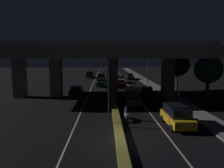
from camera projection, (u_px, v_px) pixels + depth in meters
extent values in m
plane|color=black|center=(120.00, 141.00, 15.88)|extent=(200.00, 200.00, 0.00)
cube|color=beige|center=(94.00, 82.00, 50.46)|extent=(0.12, 126.00, 0.00)
cube|color=beige|center=(126.00, 82.00, 50.68)|extent=(0.12, 126.00, 0.00)
cube|color=olive|center=(110.00, 82.00, 50.55)|extent=(0.68, 126.00, 0.38)
cube|color=slate|center=(154.00, 86.00, 43.88)|extent=(2.45, 126.00, 0.13)
cube|color=slate|center=(56.00, 78.00, 32.42)|extent=(1.59, 1.68, 5.81)
cube|color=slate|center=(168.00, 77.00, 32.91)|extent=(1.59, 1.68, 5.81)
cube|color=slate|center=(112.00, 77.00, 32.66)|extent=(1.59, 1.68, 5.81)
cube|color=slate|center=(20.00, 78.00, 32.26)|extent=(1.59, 1.68, 5.81)
cube|color=slate|center=(112.00, 53.00, 32.18)|extent=(31.98, 13.66, 1.59)
cube|color=#333335|center=(112.00, 44.00, 32.02)|extent=(31.98, 0.40, 0.90)
cylinder|color=black|center=(109.00, 94.00, 18.77)|extent=(0.14, 0.14, 5.77)
cube|color=black|center=(109.00, 68.00, 18.66)|extent=(0.30, 0.28, 0.95)
sphere|color=black|center=(109.00, 65.00, 18.77)|extent=(0.18, 0.18, 0.18)
sphere|color=yellow|center=(109.00, 68.00, 18.81)|extent=(0.18, 0.18, 0.18)
sphere|color=black|center=(109.00, 71.00, 18.85)|extent=(0.18, 0.18, 0.18)
cylinder|color=#2D2D30|center=(148.00, 65.00, 45.76)|extent=(0.18, 0.18, 8.23)
cylinder|color=#2D2D30|center=(145.00, 46.00, 45.23)|extent=(1.51, 0.10, 0.10)
ellipsoid|color=#F2B759|center=(141.00, 47.00, 45.22)|extent=(0.56, 0.32, 0.24)
cube|color=gold|center=(177.00, 119.00, 19.13)|extent=(1.85, 4.39, 0.73)
cube|color=black|center=(177.00, 110.00, 19.14)|extent=(1.62, 3.16, 0.78)
cylinder|color=black|center=(162.00, 118.00, 20.58)|extent=(0.20, 0.60, 0.59)
cylinder|color=black|center=(181.00, 118.00, 20.64)|extent=(0.20, 0.60, 0.59)
cylinder|color=black|center=(172.00, 128.00, 17.72)|extent=(0.20, 0.60, 0.59)
cylinder|color=black|center=(193.00, 128.00, 17.78)|extent=(0.20, 0.60, 0.59)
cube|color=red|center=(178.00, 127.00, 16.93)|extent=(0.18, 0.03, 0.11)
cube|color=red|center=(194.00, 126.00, 16.98)|extent=(0.18, 0.03, 0.11)
cube|color=black|center=(132.00, 99.00, 27.55)|extent=(1.81, 4.82, 0.75)
cube|color=black|center=(132.00, 92.00, 27.56)|extent=(1.58, 3.47, 0.98)
cylinder|color=black|center=(124.00, 100.00, 29.16)|extent=(0.21, 0.64, 0.64)
cylinder|color=black|center=(137.00, 100.00, 29.18)|extent=(0.21, 0.64, 0.64)
cylinder|color=black|center=(126.00, 105.00, 26.02)|extent=(0.21, 0.64, 0.64)
cylinder|color=black|center=(140.00, 105.00, 26.05)|extent=(0.21, 0.64, 0.64)
cube|color=red|center=(129.00, 103.00, 25.16)|extent=(0.18, 0.03, 0.11)
cube|color=red|center=(139.00, 103.00, 25.17)|extent=(0.18, 0.03, 0.11)
cube|color=#591414|center=(147.00, 91.00, 34.17)|extent=(1.82, 4.17, 0.61)
cube|color=black|center=(147.00, 88.00, 34.01)|extent=(1.56, 1.69, 0.43)
cylinder|color=black|center=(140.00, 92.00, 35.56)|extent=(0.21, 0.60, 0.60)
cylinder|color=black|center=(150.00, 92.00, 35.57)|extent=(0.21, 0.60, 0.60)
cylinder|color=black|center=(143.00, 95.00, 32.86)|extent=(0.21, 0.60, 0.60)
cylinder|color=black|center=(154.00, 95.00, 32.87)|extent=(0.21, 0.60, 0.60)
cube|color=red|center=(145.00, 93.00, 32.11)|extent=(0.18, 0.03, 0.11)
cube|color=red|center=(153.00, 93.00, 32.12)|extent=(0.18, 0.03, 0.11)
cube|color=#591414|center=(120.00, 84.00, 42.36)|extent=(1.83, 4.05, 0.77)
cube|color=black|center=(120.00, 81.00, 42.08)|extent=(1.61, 1.95, 0.43)
cylinder|color=black|center=(115.00, 85.00, 43.71)|extent=(0.20, 0.60, 0.60)
cylinder|color=black|center=(124.00, 85.00, 43.75)|extent=(0.20, 0.60, 0.60)
cylinder|color=black|center=(116.00, 87.00, 41.07)|extent=(0.20, 0.60, 0.60)
cylinder|color=black|center=(125.00, 87.00, 41.11)|extent=(0.20, 0.60, 0.60)
cube|color=red|center=(118.00, 85.00, 40.33)|extent=(0.18, 0.03, 0.11)
cube|color=red|center=(124.00, 85.00, 40.36)|extent=(0.18, 0.03, 0.11)
cube|color=silver|center=(120.00, 80.00, 49.87)|extent=(1.86, 4.33, 0.72)
cube|color=black|center=(120.00, 77.00, 49.58)|extent=(1.62, 2.09, 0.49)
cylinder|color=black|center=(116.00, 81.00, 51.31)|extent=(0.20, 0.60, 0.60)
cylinder|color=black|center=(123.00, 81.00, 51.35)|extent=(0.20, 0.60, 0.60)
cylinder|color=black|center=(116.00, 82.00, 48.48)|extent=(0.20, 0.60, 0.60)
cylinder|color=black|center=(124.00, 82.00, 48.52)|extent=(0.20, 0.60, 0.60)
cube|color=red|center=(118.00, 81.00, 47.70)|extent=(0.18, 0.03, 0.11)
cube|color=red|center=(123.00, 81.00, 47.73)|extent=(0.18, 0.03, 0.11)
cube|color=black|center=(130.00, 77.00, 57.17)|extent=(1.77, 4.45, 0.73)
cube|color=black|center=(130.00, 74.00, 56.97)|extent=(1.52, 1.79, 0.52)
cylinder|color=black|center=(126.00, 78.00, 58.62)|extent=(0.21, 0.62, 0.61)
cylinder|color=black|center=(132.00, 77.00, 58.70)|extent=(0.21, 0.62, 0.61)
cylinder|color=black|center=(127.00, 79.00, 55.73)|extent=(0.21, 0.62, 0.61)
cylinder|color=black|center=(134.00, 79.00, 55.80)|extent=(0.21, 0.62, 0.61)
cube|color=red|center=(128.00, 77.00, 54.93)|extent=(0.18, 0.03, 0.11)
cube|color=red|center=(133.00, 77.00, 54.98)|extent=(0.18, 0.03, 0.11)
cube|color=black|center=(76.00, 91.00, 34.35)|extent=(1.94, 4.41, 0.65)
cube|color=black|center=(76.00, 87.00, 34.50)|extent=(1.65, 2.14, 0.43)
cylinder|color=black|center=(81.00, 95.00, 33.03)|extent=(0.22, 0.59, 0.59)
cylinder|color=black|center=(69.00, 95.00, 32.92)|extent=(0.22, 0.59, 0.59)
cylinder|color=black|center=(82.00, 92.00, 35.87)|extent=(0.22, 0.59, 0.59)
cylinder|color=black|center=(72.00, 92.00, 35.76)|extent=(0.22, 0.59, 0.59)
cube|color=white|center=(81.00, 89.00, 36.57)|extent=(0.18, 0.04, 0.11)
cube|color=white|center=(74.00, 90.00, 36.49)|extent=(0.18, 0.04, 0.11)
cube|color=black|center=(101.00, 83.00, 44.01)|extent=(1.74, 4.20, 0.76)
cube|color=black|center=(101.00, 80.00, 44.14)|extent=(1.50, 2.03, 0.44)
cylinder|color=black|center=(105.00, 86.00, 42.74)|extent=(0.21, 0.61, 0.61)
cylinder|color=black|center=(97.00, 86.00, 42.66)|extent=(0.21, 0.61, 0.61)
cylinder|color=black|center=(105.00, 84.00, 45.46)|extent=(0.21, 0.61, 0.61)
cylinder|color=black|center=(97.00, 84.00, 45.38)|extent=(0.21, 0.61, 0.61)
cube|color=white|center=(104.00, 82.00, 46.13)|extent=(0.18, 0.03, 0.11)
cube|color=white|center=(98.00, 82.00, 46.07)|extent=(0.18, 0.03, 0.11)
cube|color=black|center=(101.00, 79.00, 52.11)|extent=(1.88, 4.53, 0.76)
cube|color=black|center=(101.00, 75.00, 51.89)|extent=(1.64, 3.27, 0.89)
cylinder|color=black|center=(105.00, 81.00, 50.75)|extent=(0.22, 0.59, 0.58)
cylinder|color=black|center=(98.00, 81.00, 50.64)|extent=(0.22, 0.59, 0.58)
cylinder|color=black|center=(105.00, 80.00, 53.67)|extent=(0.22, 0.59, 0.58)
cylinder|color=black|center=(98.00, 80.00, 53.57)|extent=(0.22, 0.59, 0.58)
cube|color=white|center=(104.00, 78.00, 54.38)|extent=(0.18, 0.04, 0.11)
cube|color=white|center=(99.00, 78.00, 54.31)|extent=(0.18, 0.04, 0.11)
cube|color=black|center=(90.00, 75.00, 60.84)|extent=(1.97, 4.75, 0.75)
cube|color=black|center=(90.00, 73.00, 60.63)|extent=(1.72, 3.43, 0.75)
cylinder|color=black|center=(93.00, 77.00, 59.36)|extent=(0.22, 0.66, 0.66)
cylinder|color=black|center=(86.00, 77.00, 59.35)|extent=(0.22, 0.66, 0.66)
cylinder|color=black|center=(94.00, 76.00, 62.44)|extent=(0.22, 0.66, 0.66)
cylinder|color=black|center=(88.00, 76.00, 62.43)|extent=(0.22, 0.66, 0.66)
cube|color=white|center=(93.00, 75.00, 63.20)|extent=(0.18, 0.03, 0.11)
cube|color=white|center=(89.00, 75.00, 63.20)|extent=(0.18, 0.03, 0.11)
cylinder|color=black|center=(125.00, 115.00, 21.54)|extent=(0.09, 0.62, 0.62)
cylinder|color=black|center=(127.00, 119.00, 20.19)|extent=(0.11, 0.62, 0.62)
cube|color=silver|center=(126.00, 115.00, 20.84)|extent=(0.26, 1.04, 0.32)
cylinder|color=navy|center=(126.00, 111.00, 20.78)|extent=(0.33, 0.33, 0.52)
sphere|color=black|center=(126.00, 107.00, 20.73)|extent=(0.24, 0.24, 0.24)
cube|color=red|center=(127.00, 117.00, 20.11)|extent=(0.08, 0.03, 0.08)
cylinder|color=black|center=(118.00, 100.00, 29.20)|extent=(0.12, 0.63, 0.63)
cylinder|color=black|center=(118.00, 101.00, 28.06)|extent=(0.14, 0.63, 0.63)
cube|color=black|center=(118.00, 99.00, 28.60)|extent=(0.30, 0.89, 0.32)
cylinder|color=#3F3F44|center=(118.00, 96.00, 28.55)|extent=(0.34, 0.34, 0.56)
sphere|color=black|center=(118.00, 93.00, 28.50)|extent=(0.24, 0.24, 0.24)
cube|color=red|center=(118.00, 100.00, 27.98)|extent=(0.08, 0.04, 0.08)
cylinder|color=black|center=(178.00, 99.00, 28.82)|extent=(0.28, 0.28, 0.75)
cylinder|color=beige|center=(178.00, 94.00, 28.73)|extent=(0.33, 0.33, 0.63)
sphere|color=tan|center=(179.00, 90.00, 28.68)|extent=(0.20, 0.20, 0.20)
cylinder|color=#2D2116|center=(207.00, 92.00, 27.44)|extent=(0.43, 0.43, 3.17)
sphere|color=black|center=(208.00, 69.00, 27.07)|extent=(3.44, 3.44, 3.44)
cylinder|color=#2D2116|center=(177.00, 82.00, 38.92)|extent=(0.35, 0.35, 3.03)
sphere|color=black|center=(177.00, 64.00, 38.52)|extent=(4.29, 4.29, 4.29)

